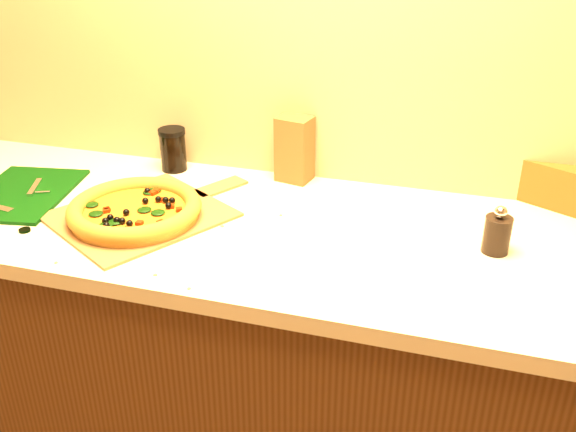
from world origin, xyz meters
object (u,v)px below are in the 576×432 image
Objects in this scene: pizza at (135,210)px; cutting_board at (21,194)px; pepper_grinder at (497,233)px; pizza_peel at (145,213)px; dark_jar at (173,149)px.

pizza is 0.88× the size of cutting_board.
pepper_grinder is at bearing 6.06° from pizza.
cutting_board is (-0.38, 0.01, 0.00)m from pizza_peel.
dark_jar is at bearing 32.03° from cutting_board.
pizza is at bearing -81.32° from dark_jar.
dark_jar is (-0.91, 0.24, 0.02)m from pepper_grinder.
pizza reaches higher than pizza_peel.
pizza_peel is 1.69× the size of pizza.
pizza is 0.37m from cutting_board.
cutting_board is 0.43m from dark_jar.
dark_jar reaches higher than pepper_grinder.
dark_jar is (-0.06, 0.29, 0.06)m from pizza_peel.
dark_jar reaches higher than pizza.
pizza_peel is 1.49× the size of cutting_board.
pizza_peel is 0.38m from cutting_board.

